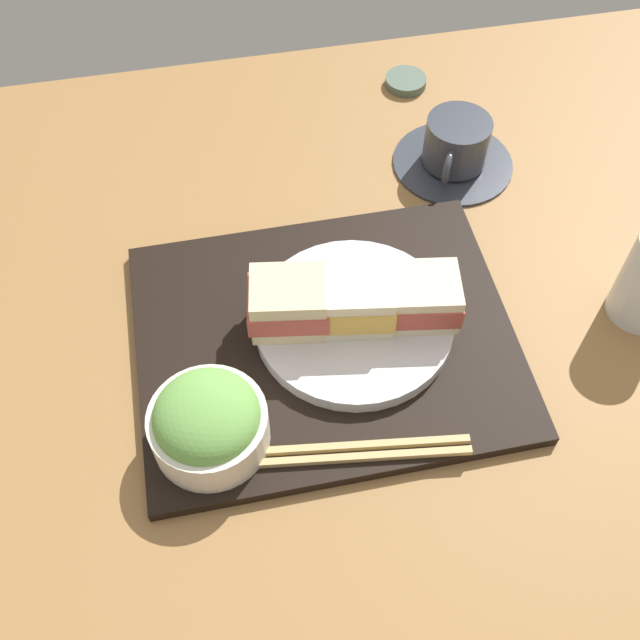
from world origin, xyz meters
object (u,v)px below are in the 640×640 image
at_px(sandwich_middle, 355,300).
at_px(sandwich_near, 288,303).
at_px(sandwich_far, 421,298).
at_px(salad_bowl, 208,422).
at_px(coffee_cup, 455,148).
at_px(sandwich_plate, 354,321).
at_px(small_sauce_dish, 406,81).
at_px(chopsticks_pair, 355,452).

bearing_deg(sandwich_middle, sandwich_near, 172.55).
distance_m(sandwich_near, sandwich_far, 0.13).
distance_m(sandwich_middle, salad_bowl, 0.19).
xyz_separation_m(sandwich_far, coffee_cup, (0.11, 0.23, -0.03)).
xyz_separation_m(sandwich_plate, small_sauce_dish, (0.16, 0.39, -0.02)).
xyz_separation_m(sandwich_far, chopsticks_pair, (-0.10, -0.13, -0.04)).
height_order(sandwich_near, small_sauce_dish, sandwich_near).
bearing_deg(sandwich_middle, salad_bowl, -147.78).
height_order(sandwich_near, salad_bowl, sandwich_near).
xyz_separation_m(sandwich_plate, salad_bowl, (-0.16, -0.10, 0.03)).
height_order(sandwich_near, sandwich_far, sandwich_near).
relative_size(sandwich_plate, coffee_cup, 1.39).
relative_size(sandwich_near, coffee_cup, 0.59).
relative_size(sandwich_far, salad_bowl, 0.77).
xyz_separation_m(salad_bowl, chopsticks_pair, (0.13, -0.04, -0.03)).
bearing_deg(chopsticks_pair, sandwich_plate, 77.54).
bearing_deg(sandwich_near, sandwich_plate, -7.45).
bearing_deg(sandwich_far, sandwich_middle, 172.55).
height_order(sandwich_plate, chopsticks_pair, sandwich_plate).
xyz_separation_m(sandwich_plate, sandwich_far, (0.07, -0.01, 0.03)).
xyz_separation_m(sandwich_far, salad_bowl, (-0.23, -0.09, -0.01)).
distance_m(chopsticks_pair, small_sauce_dish, 0.57).
relative_size(sandwich_middle, chopsticks_pair, 0.39).
height_order(sandwich_plate, coffee_cup, coffee_cup).
relative_size(sandwich_plate, salad_bowl, 1.87).
bearing_deg(small_sauce_dish, chopsticks_pair, -110.01).
relative_size(coffee_cup, small_sauce_dish, 2.67).
distance_m(sandwich_near, coffee_cup, 0.33).
bearing_deg(sandwich_plate, small_sauce_dish, 67.36).
xyz_separation_m(sandwich_middle, chopsticks_pair, (-0.03, -0.14, -0.04)).
bearing_deg(sandwich_plate, sandwich_far, -7.45).
relative_size(sandwich_middle, small_sauce_dish, 1.53).
height_order(sandwich_far, coffee_cup, sandwich_far).
height_order(sandwich_plate, salad_bowl, salad_bowl).
distance_m(salad_bowl, chopsticks_pair, 0.14).
distance_m(sandwich_near, sandwich_middle, 0.07).
bearing_deg(chopsticks_pair, small_sauce_dish, 69.99).
bearing_deg(coffee_cup, sandwich_far, -115.64).
bearing_deg(sandwich_near, coffee_cup, 41.33).
height_order(chopsticks_pair, small_sauce_dish, chopsticks_pair).
relative_size(sandwich_near, salad_bowl, 0.80).
height_order(sandwich_plate, sandwich_middle, sandwich_middle).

